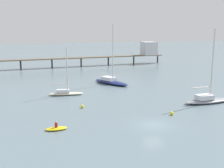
# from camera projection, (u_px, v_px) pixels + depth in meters

# --- Properties ---
(ground_plane) EXTENTS (400.00, 400.00, 0.00)m
(ground_plane) POSITION_uv_depth(u_px,v_px,m) (153.00, 125.00, 36.90)
(ground_plane) COLOR slate
(pier) EXTENTS (58.86, 8.31, 7.57)m
(pier) POSITION_uv_depth(u_px,v_px,m) (127.00, 52.00, 96.89)
(pier) COLOR brown
(pier) RESTS_ON ground_plane
(sailboat_navy) EXTENTS (7.36, 9.90, 13.29)m
(sailboat_navy) POSITION_uv_depth(u_px,v_px,m) (111.00, 81.00, 63.59)
(sailboat_navy) COLOR navy
(sailboat_navy) RESTS_ON ground_plane
(sailboat_gray) EXTENTS (9.06, 3.15, 12.42)m
(sailboat_gray) POSITION_uv_depth(u_px,v_px,m) (207.00, 99.00, 47.62)
(sailboat_gray) COLOR gray
(sailboat_gray) RESTS_ON ground_plane
(sailboat_cream) EXTENTS (6.73, 2.40, 9.12)m
(sailboat_cream) POSITION_uv_depth(u_px,v_px,m) (65.00, 92.00, 53.01)
(sailboat_cream) COLOR beige
(sailboat_cream) RESTS_ON ground_plane
(dinghy_yellow) EXTENTS (2.77, 1.34, 1.14)m
(dinghy_yellow) POSITION_uv_depth(u_px,v_px,m) (56.00, 128.00, 35.08)
(dinghy_yellow) COLOR yellow
(dinghy_yellow) RESTS_ON ground_plane
(mooring_buoy_near) EXTENTS (0.53, 0.53, 0.53)m
(mooring_buoy_near) POSITION_uv_depth(u_px,v_px,m) (82.00, 106.00, 44.61)
(mooring_buoy_near) COLOR yellow
(mooring_buoy_near) RESTS_ON ground_plane
(mooring_buoy_inner) EXTENTS (0.54, 0.54, 0.54)m
(mooring_buoy_inner) POSITION_uv_depth(u_px,v_px,m) (172.00, 113.00, 40.97)
(mooring_buoy_inner) COLOR yellow
(mooring_buoy_inner) RESTS_ON ground_plane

